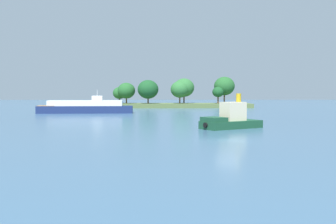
# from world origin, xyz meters

# --- Properties ---
(ground_plane) EXTENTS (400.00, 400.00, 0.00)m
(ground_plane) POSITION_xyz_m (0.00, 0.00, 0.00)
(ground_plane) COLOR #3D607F
(treeline_island) EXTENTS (52.88, 11.54, 9.83)m
(treeline_island) POSITION_xyz_m (-2.74, 84.40, 3.86)
(treeline_island) COLOR #566B3D
(treeline_island) RESTS_ON ground
(tugboat) EXTENTS (9.36, 7.44, 4.87)m
(tugboat) POSITION_xyz_m (2.80, 13.50, 1.23)
(tugboat) COLOR #19472D
(tugboat) RESTS_ON ground
(white_riverboat) EXTENTS (22.29, 4.74, 5.53)m
(white_riverboat) POSITION_xyz_m (-24.38, 52.20, 1.42)
(white_riverboat) COLOR navy
(white_riverboat) RESTS_ON ground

